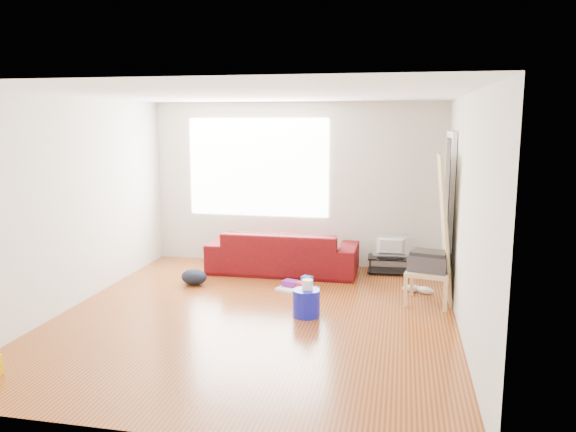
% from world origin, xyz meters
% --- Properties ---
extents(room, '(4.51, 5.01, 2.51)m').
position_xyz_m(room, '(0.07, 0.15, 1.25)').
color(room, maroon).
rests_on(room, ground).
extents(sofa, '(2.17, 0.85, 0.64)m').
position_xyz_m(sofa, '(-0.09, 1.95, 0.00)').
color(sofa, '#360A0A').
rests_on(sofa, ground).
extents(tv_stand, '(0.66, 0.39, 0.24)m').
position_xyz_m(tv_stand, '(1.47, 2.22, 0.13)').
color(tv_stand, black).
rests_on(tv_stand, ground).
extents(tv, '(0.53, 0.07, 0.30)m').
position_xyz_m(tv, '(1.47, 2.22, 0.40)').
color(tv, black).
rests_on(tv, tv_stand).
extents(side_table, '(0.59, 0.59, 0.42)m').
position_xyz_m(side_table, '(1.95, 0.89, 0.35)').
color(side_table, tan).
rests_on(side_table, ground).
extents(printer, '(0.53, 0.45, 0.24)m').
position_xyz_m(printer, '(1.95, 0.89, 0.53)').
color(printer, '#302F35').
rests_on(printer, side_table).
extents(bucket, '(0.40, 0.40, 0.31)m').
position_xyz_m(bucket, '(0.57, 0.15, 0.00)').
color(bucket, '#1217B7').
rests_on(bucket, ground).
extents(toilet_paper, '(0.12, 0.12, 0.11)m').
position_xyz_m(toilet_paper, '(0.58, 0.17, 0.21)').
color(toilet_paper, white).
rests_on(toilet_paper, bucket).
extents(cleaning_tray, '(0.58, 0.52, 0.17)m').
position_xyz_m(cleaning_tray, '(0.30, 1.11, 0.05)').
color(cleaning_tray, silver).
rests_on(cleaning_tray, ground).
extents(backpack, '(0.46, 0.42, 0.21)m').
position_xyz_m(backpack, '(-1.15, 1.09, 0.00)').
color(backpack, black).
rests_on(backpack, ground).
extents(sneakers, '(0.43, 0.22, 0.10)m').
position_xyz_m(sneakers, '(1.85, 1.30, 0.05)').
color(sneakers, silver).
rests_on(sneakers, ground).
extents(door_panel, '(0.23, 0.73, 1.82)m').
position_xyz_m(door_panel, '(2.13, 1.13, 0.00)').
color(door_panel, '#A6824B').
rests_on(door_panel, ground).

